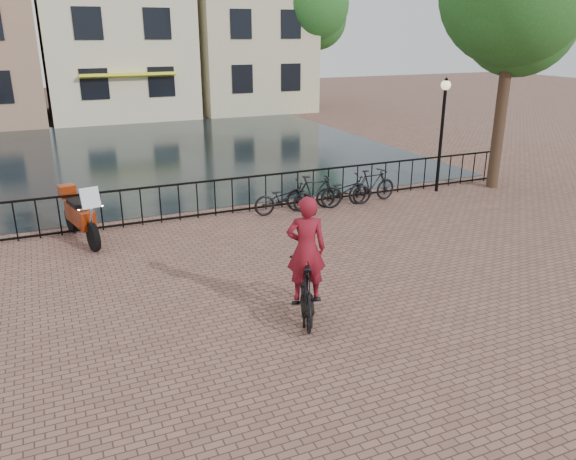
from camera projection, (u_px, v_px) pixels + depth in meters
name	position (u px, v px, depth m)	size (l,w,h in m)	color
ground	(366.00, 363.00, 8.67)	(100.00, 100.00, 0.00)	brown
canal_water	(152.00, 153.00, 23.60)	(20.00, 20.00, 0.00)	black
railing	(215.00, 198.00, 15.40)	(20.00, 0.05, 1.02)	black
canal_house_mid	(111.00, 12.00, 32.77)	(8.00, 9.50, 11.80)	beige
canal_house_right	(240.00, 0.00, 35.54)	(7.00, 9.00, 13.30)	#B7AD88
tree_far_right	(310.00, 5.00, 34.38)	(4.76, 4.76, 8.76)	black
lamp_post	(443.00, 116.00, 17.15)	(0.30, 0.30, 3.45)	black
cyclist	(306.00, 266.00, 9.73)	(1.17, 1.99, 2.62)	black
dog	(307.00, 308.00, 9.77)	(0.57, 0.86, 0.55)	black
motorcycle	(79.00, 210.00, 13.45)	(1.01, 2.27, 1.58)	maroon
parked_bike_0	(284.00, 198.00, 15.59)	(0.60, 1.72, 0.90)	black
parked_bike_1	(314.00, 193.00, 15.93)	(0.47, 1.66, 1.00)	black
parked_bike_2	(344.00, 191.00, 16.30)	(0.60, 1.72, 0.90)	black
parked_bike_3	(372.00, 186.00, 16.65)	(0.47, 1.66, 1.00)	black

